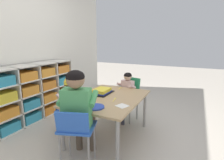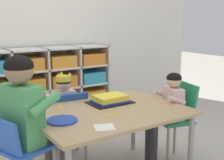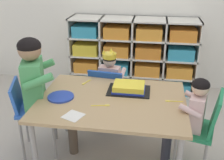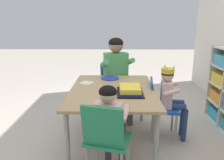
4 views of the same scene
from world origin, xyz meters
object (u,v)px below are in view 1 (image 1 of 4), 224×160
(fork_near_child_seat, at_px, (120,88))
(activity_table, at_px, (109,101))
(classroom_chair_guest_side, at_px, (129,95))
(classroom_chair_adult_side, at_px, (76,129))
(child_with_crown, at_px, (67,99))
(birthday_cake_on_tray, at_px, (102,91))
(guest_at_table_side, at_px, (126,90))
(adult_helper_seated, at_px, (79,106))
(fork_at_table_front_edge, at_px, (114,99))
(fork_near_cake_tray, at_px, (79,100))
(paper_plate_stack, at_px, (95,107))
(classroom_chair_blue, at_px, (73,108))

(fork_near_child_seat, bearing_deg, activity_table, -178.85)
(classroom_chair_guest_side, bearing_deg, fork_near_child_seat, -93.63)
(classroom_chair_adult_side, bearing_deg, fork_near_child_seat, -107.63)
(classroom_chair_adult_side, bearing_deg, child_with_crown, -63.42)
(birthday_cake_on_tray, xyz_separation_m, fork_near_child_seat, (0.37, -0.14, -0.03))
(activity_table, distance_m, guest_at_table_side, 0.63)
(child_with_crown, bearing_deg, adult_helper_seated, 56.04)
(classroom_chair_guest_side, height_order, fork_at_table_front_edge, classroom_chair_guest_side)
(child_with_crown, relative_size, birthday_cake_on_tray, 2.32)
(guest_at_table_side, xyz_separation_m, fork_near_child_seat, (-0.13, 0.05, 0.07))
(activity_table, height_order, fork_near_cake_tray, fork_near_cake_tray)
(birthday_cake_on_tray, bearing_deg, fork_near_child_seat, -19.96)
(birthday_cake_on_tray, height_order, paper_plate_stack, birthday_cake_on_tray)
(adult_helper_seated, distance_m, guest_at_table_side, 1.26)
(fork_near_cake_tray, bearing_deg, fork_near_child_seat, -85.14)
(classroom_chair_guest_side, distance_m, paper_plate_stack, 1.17)
(child_with_crown, xyz_separation_m, classroom_chair_adult_side, (-0.61, -0.62, -0.06))
(activity_table, distance_m, birthday_cake_on_tray, 0.23)
(child_with_crown, bearing_deg, paper_plate_stack, 72.43)
(classroom_chair_guest_side, xyz_separation_m, fork_near_cake_tray, (-1.02, 0.33, 0.16))
(classroom_chair_blue, bearing_deg, birthday_cake_on_tray, 132.14)
(birthday_cake_on_tray, bearing_deg, guest_at_table_side, -20.23)
(activity_table, relative_size, fork_near_child_seat, 8.50)
(adult_helper_seated, bearing_deg, classroom_chair_blue, -64.96)
(classroom_chair_adult_side, relative_size, fork_near_child_seat, 5.01)
(classroom_chair_guest_side, height_order, fork_near_child_seat, classroom_chair_guest_side)
(paper_plate_stack, bearing_deg, classroom_chair_adult_side, 169.80)
(fork_near_child_seat, height_order, fork_near_cake_tray, same)
(activity_table, height_order, paper_plate_stack, paper_plate_stack)
(classroom_chair_blue, bearing_deg, adult_helper_seated, 50.77)
(paper_plate_stack, bearing_deg, adult_helper_seated, 155.35)
(classroom_chair_blue, bearing_deg, guest_at_table_side, 151.51)
(adult_helper_seated, height_order, classroom_chair_guest_side, adult_helper_seated)
(classroom_chair_guest_side, bearing_deg, activity_table, -78.42)
(paper_plate_stack, height_order, fork_near_child_seat, paper_plate_stack)
(activity_table, bearing_deg, guest_at_table_side, -1.13)
(classroom_chair_adult_side, bearing_deg, birthday_cake_on_tray, -98.18)
(classroom_chair_adult_side, height_order, birthday_cake_on_tray, classroom_chair_adult_side)
(child_with_crown, height_order, fork_near_cake_tray, child_with_crown)
(classroom_chair_adult_side, bearing_deg, guest_at_table_side, -109.92)
(birthday_cake_on_tray, distance_m, paper_plate_stack, 0.58)
(guest_at_table_side, bearing_deg, activity_table, -76.46)
(fork_near_child_seat, bearing_deg, guest_at_table_side, -24.40)
(classroom_chair_adult_side, relative_size, guest_at_table_side, 0.83)
(guest_at_table_side, relative_size, fork_near_cake_tray, 6.87)
(birthday_cake_on_tray, distance_m, fork_near_child_seat, 0.40)
(classroom_chair_blue, xyz_separation_m, child_with_crown, (0.01, 0.11, 0.12))
(adult_helper_seated, bearing_deg, fork_near_cake_tray, -72.75)
(classroom_chair_blue, height_order, paper_plate_stack, classroom_chair_blue)
(classroom_chair_blue, height_order, classroom_chair_adult_side, classroom_chair_adult_side)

